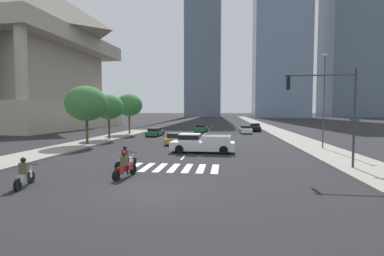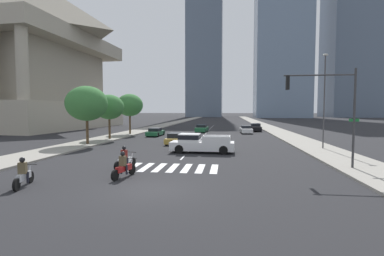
{
  "view_description": "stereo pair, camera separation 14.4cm",
  "coord_description": "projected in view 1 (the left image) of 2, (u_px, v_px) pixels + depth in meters",
  "views": [
    {
      "loc": [
        3.38,
        -12.81,
        3.76
      ],
      "look_at": [
        0.0,
        15.22,
        2.0
      ],
      "focal_mm": 26.46,
      "sensor_mm": 36.0,
      "label": 1
    },
    {
      "loc": [
        3.52,
        -12.79,
        3.76
      ],
      "look_at": [
        0.0,
        15.22,
        2.0
      ],
      "focal_mm": 26.46,
      "sensor_mm": 36.0,
      "label": 2
    }
  ],
  "objects": [
    {
      "name": "motorcycle_lead",
      "position": [
        126.0,
        160.0,
        18.22
      ],
      "size": [
        0.9,
        2.14,
        1.49
      ],
      "rotation": [
        0.0,
        0.0,
        1.29
      ],
      "color": "black",
      "rests_on": "ground"
    },
    {
      "name": "war_memorial",
      "position": [
        15.0,
        46.0,
        59.41
      ],
      "size": [
        34.66,
        34.66,
        33.53
      ],
      "rotation": [
        0.0,
        0.0,
        -0.06
      ],
      "color": "#B2A893",
      "rests_on": "ground"
    },
    {
      "name": "sidewalk_west",
      "position": [
        126.0,
        134.0,
        44.52
      ],
      "size": [
        4.0,
        260.0,
        0.15
      ],
      "primitive_type": "cube",
      "color": "gray",
      "rests_on": "ground"
    },
    {
      "name": "lane_divider_center",
      "position": [
        205.0,
        133.0,
        46.25
      ],
      "size": [
        0.14,
        50.0,
        0.01
      ],
      "color": "silver",
      "rests_on": "ground"
    },
    {
      "name": "sedan_black_2",
      "position": [
        255.0,
        128.0,
        51.43
      ],
      "size": [
        2.04,
        4.7,
        1.4
      ],
      "rotation": [
        0.0,
        0.0,
        -1.6
      ],
      "color": "black",
      "rests_on": "ground"
    },
    {
      "name": "sedan_green_0",
      "position": [
        155.0,
        132.0,
        41.66
      ],
      "size": [
        1.86,
        4.68,
        1.19
      ],
      "rotation": [
        0.0,
        0.0,
        1.54
      ],
      "color": "#1E6038",
      "rests_on": "ground"
    },
    {
      "name": "sidewalk_east",
      "position": [
        287.0,
        135.0,
        41.59
      ],
      "size": [
        4.0,
        260.0,
        0.15
      ],
      "primitive_type": "cube",
      "color": "gray",
      "rests_on": "ground"
    },
    {
      "name": "street_tree_second",
      "position": [
        109.0,
        107.0,
        36.01
      ],
      "size": [
        3.72,
        3.72,
        5.62
      ],
      "color": "#4C3823",
      "rests_on": "sidewalk_west"
    },
    {
      "name": "street_lamp_east",
      "position": [
        324.0,
        95.0,
        26.73
      ],
      "size": [
        0.5,
        0.24,
        8.91
      ],
      "color": "#3F3F42",
      "rests_on": "sidewalk_east"
    },
    {
      "name": "ground_plane",
      "position": [
        153.0,
        190.0,
        13.33
      ],
      "size": [
        800.0,
        800.0,
        0.0
      ],
      "primitive_type": "plane",
      "color": "#232326"
    },
    {
      "name": "sedan_white_4",
      "position": [
        245.0,
        130.0,
        46.65
      ],
      "size": [
        1.9,
        4.54,
        1.28
      ],
      "rotation": [
        0.0,
        0.0,
        -1.54
      ],
      "color": "silver",
      "rests_on": "ground"
    },
    {
      "name": "office_tower_right_skyline",
      "position": [
        350.0,
        31.0,
        158.18
      ],
      "size": [
        25.7,
        27.65,
        105.72
      ],
      "color": "slate",
      "rests_on": "ground"
    },
    {
      "name": "street_tree_third",
      "position": [
        129.0,
        105.0,
        43.58
      ],
      "size": [
        4.04,
        4.04,
        6.15
      ],
      "color": "#4C3823",
      "rests_on": "sidewalk_west"
    },
    {
      "name": "office_tower_left_skyline",
      "position": [
        204.0,
        21.0,
        166.85
      ],
      "size": [
        20.49,
        22.19,
        114.41
      ],
      "color": "slate",
      "rests_on": "ground"
    },
    {
      "name": "sedan_green_1",
      "position": [
        201.0,
        129.0,
        48.85
      ],
      "size": [
        2.03,
        4.53,
        1.31
      ],
      "rotation": [
        0.0,
        0.0,
        1.51
      ],
      "color": "#1E6038",
      "rests_on": "ground"
    },
    {
      "name": "office_tower_center_skyline",
      "position": [
        281.0,
        14.0,
        146.03
      ],
      "size": [
        27.33,
        20.1,
        118.3
      ],
      "color": "slate",
      "rests_on": "ground"
    },
    {
      "name": "motorcycle_trailing",
      "position": [
        25.0,
        175.0,
        13.83
      ],
      "size": [
        0.89,
        2.13,
        1.49
      ],
      "rotation": [
        0.0,
        0.0,
        1.84
      ],
      "color": "black",
      "rests_on": "ground"
    },
    {
      "name": "street_tree_nearest",
      "position": [
        86.0,
        103.0,
        30.23
      ],
      "size": [
        4.4,
        4.4,
        6.23
      ],
      "color": "#4C3823",
      "rests_on": "sidewalk_west"
    },
    {
      "name": "traffic_signal_near",
      "position": [
        329.0,
        100.0,
        17.83
      ],
      "size": [
        4.62,
        0.28,
        6.23
      ],
      "rotation": [
        0.0,
        0.0,
        3.14
      ],
      "color": "#333335",
      "rests_on": "sidewalk_east"
    },
    {
      "name": "sedan_gold_3",
      "position": [
        176.0,
        139.0,
        31.85
      ],
      "size": [
        2.0,
        4.49,
        1.23
      ],
      "rotation": [
        0.0,
        0.0,
        1.53
      ],
      "color": "#B28E38",
      "rests_on": "ground"
    },
    {
      "name": "motorcycle_third",
      "position": [
        125.0,
        167.0,
        15.77
      ],
      "size": [
        0.84,
        2.21,
        1.49
      ],
      "rotation": [
        0.0,
        0.0,
        1.34
      ],
      "color": "black",
      "rests_on": "ground"
    },
    {
      "name": "pickup_truck",
      "position": [
        199.0,
        143.0,
        25.26
      ],
      "size": [
        5.7,
        2.2,
        1.67
      ],
      "rotation": [
        0.0,
        0.0,
        3.11
      ],
      "color": "silver",
      "rests_on": "ground"
    },
    {
      "name": "crosswalk_near",
      "position": [
        174.0,
        168.0,
        18.5
      ],
      "size": [
        5.85,
        2.92,
        0.01
      ],
      "color": "silver",
      "rests_on": "ground"
    }
  ]
}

